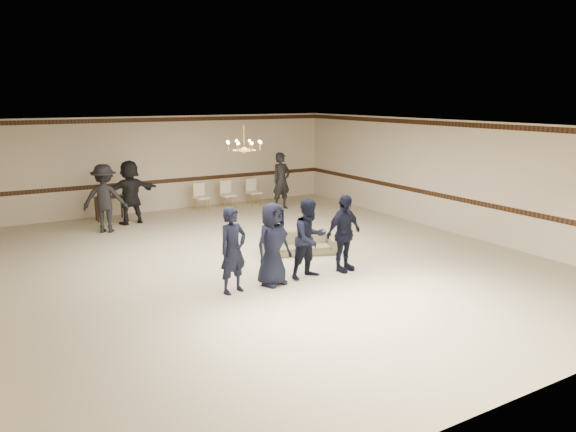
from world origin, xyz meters
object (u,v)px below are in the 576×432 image
object	(u,v)px
adult_right	(281,181)
chandelier	(244,137)
banquet_chair_mid	(228,195)
boy_b	(273,244)
banquet_chair_left	(201,197)
adult_left	(105,198)
banquet_chair_right	(254,192)
adult_mid	(130,192)
boy_c	(310,238)
boy_d	(344,233)
console_table	(110,208)
boy_a	(233,250)
settee	(300,243)

from	to	relation	value
adult_right	chandelier	bearing A→B (deg)	-137.24
adult_right	banquet_chair_mid	xyz separation A→B (m)	(-1.55, 1.05, -0.51)
boy_b	banquet_chair_mid	distance (m)	8.12
boy_b	banquet_chair_left	distance (m)	7.88
chandelier	banquet_chair_mid	xyz separation A→B (m)	(1.85, 5.17, -2.40)
chandelier	banquet_chair_mid	size ratio (longest dim) A/B	0.98
adult_left	banquet_chair_right	bearing A→B (deg)	-139.96
boy_b	adult_mid	xyz separation A→B (m)	(-1.07, 7.08, 0.11)
boy_c	boy_d	distance (m)	0.90
boy_b	console_table	size ratio (longest dim) A/B	1.92
boy_a	adult_right	xyz separation A→B (m)	(4.93, 6.68, 0.11)
banquet_chair_mid	console_table	size ratio (longest dim) A/B	1.06
adult_left	banquet_chair_left	world-z (taller)	adult_left
adult_mid	adult_right	distance (m)	5.12
boy_a	console_table	size ratio (longest dim) A/B	1.92
boy_a	boy_b	distance (m)	0.90
boy_d	console_table	size ratio (longest dim) A/B	1.92
boy_c	banquet_chair_right	bearing A→B (deg)	63.20
boy_d	banquet_chair_right	size ratio (longest dim) A/B	1.82
boy_c	banquet_chair_right	size ratio (longest dim) A/B	1.82
chandelier	banquet_chair_right	distance (m)	6.37
chandelier	boy_b	bearing A→B (deg)	-103.67
chandelier	banquet_chair_left	bearing A→B (deg)	80.65
settee	banquet_chair_mid	size ratio (longest dim) A/B	2.00
banquet_chair_right	console_table	distance (m)	5.00
boy_a	console_table	bearing A→B (deg)	79.75
settee	adult_mid	xyz separation A→B (m)	(-2.75, 5.41, 0.70)
adult_left	banquet_chair_mid	xyz separation A→B (m)	(4.45, 1.35, -0.51)
chandelier	banquet_chair_right	xyz separation A→B (m)	(2.85, 5.17, -2.40)
settee	adult_right	world-z (taller)	adult_right
boy_d	settee	world-z (taller)	boy_d
settee	adult_left	xyz separation A→B (m)	(-3.65, 4.71, 0.70)
banquet_chair_right	adult_left	bearing A→B (deg)	-170.04
settee	adult_left	world-z (taller)	adult_left
boy_b	adult_left	bearing A→B (deg)	93.39
boy_b	boy_d	world-z (taller)	same
chandelier	banquet_chair_left	world-z (taller)	chandelier
adult_left	console_table	xyz separation A→B (m)	(0.45, 1.55, -0.60)
boy_d	banquet_chair_mid	size ratio (longest dim) A/B	1.82
boy_c	banquet_chair_right	distance (m)	8.15
settee	boy_b	bearing A→B (deg)	-114.90
adult_mid	boy_a	bearing A→B (deg)	85.09
banquet_chair_mid	adult_mid	bearing A→B (deg)	-170.18
adult_left	adult_mid	xyz separation A→B (m)	(0.90, 0.70, 0.00)
settee	adult_left	size ratio (longest dim) A/B	0.97
adult_mid	boy_d	bearing A→B (deg)	105.78
console_table	boy_c	bearing A→B (deg)	-73.33
boy_a	banquet_chair_left	world-z (taller)	boy_a
chandelier	boy_c	xyz separation A→B (m)	(0.28, -2.56, -2.00)
chandelier	adult_left	bearing A→B (deg)	124.20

